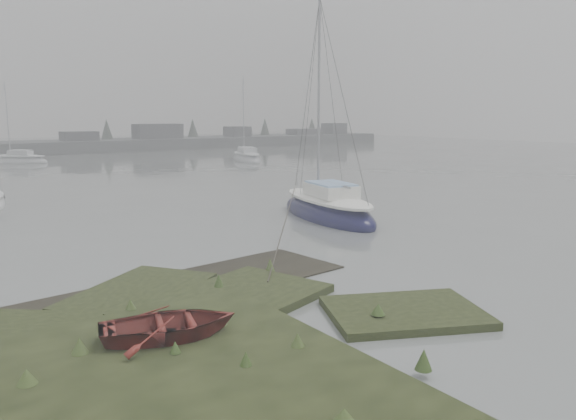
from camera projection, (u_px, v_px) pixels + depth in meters
The scene contains 6 objects.
ground at pixel (57, 184), 37.24m from camera, with size 160.00×160.00×0.00m, color slate.
far_shoreline at pixel (202, 141), 78.04m from camera, with size 60.00×8.00×4.15m.
sailboat_main at pixel (327, 210), 25.33m from camera, with size 3.89×7.74×10.45m.
sailboat_far_b at pixel (247, 158), 55.48m from camera, with size 3.59×6.63×8.90m.
sailboat_far_c at pixel (18, 161), 53.00m from camera, with size 5.59×5.09×8.06m.
dinghy at pixel (169, 324), 11.20m from camera, with size 1.93×2.70×0.56m, color maroon.
Camera 1 is at (-8.91, -9.05, 4.65)m, focal length 35.00 mm.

